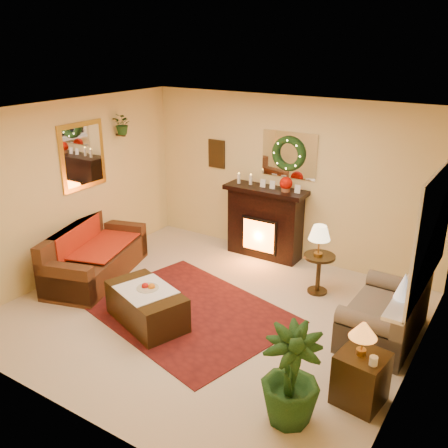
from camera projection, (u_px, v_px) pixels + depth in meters
The scene contains 31 objects.
floor at pixel (210, 313), 6.58m from camera, with size 5.00×5.00×0.00m, color beige.
ceiling at pixel (207, 114), 5.66m from camera, with size 5.00×5.00×0.00m, color white.
wall_back at pixel (289, 179), 7.89m from camera, with size 5.00×5.00×0.00m, color #EFD88C.
wall_front at pixel (64, 297), 4.35m from camera, with size 5.00×5.00×0.00m, color #EFD88C.
wall_left at pixel (69, 189), 7.38m from camera, with size 4.50×4.50×0.00m, color #EFD88C.
wall_right at pixel (420, 269), 4.86m from camera, with size 4.50×4.50×0.00m, color #EFD88C.
area_rug at pixel (188, 311), 6.61m from camera, with size 2.56×1.92×0.01m, color #491111.
sofa at pixel (96, 250), 7.44m from camera, with size 0.82×1.85×0.80m, color #452518.
red_throw at pixel (101, 245), 7.55m from camera, with size 0.73×1.19×0.02m, color #B2130C.
fireplace at pixel (265, 224), 8.14m from camera, with size 1.20×0.38×1.10m, color black.
poinsettia at pixel (286, 183), 7.68m from camera, with size 0.20×0.20×0.20m, color #AD0C00.
mantel_candle_a at pixel (239, 178), 8.09m from camera, with size 0.05×0.05×0.16m, color #F0E8C7.
mantel_candle_b at pixel (251, 180), 8.02m from camera, with size 0.05×0.05×0.16m, color beige.
mantel_mirror at pixel (289, 155), 7.74m from camera, with size 0.92×0.02×0.72m, color white.
wreath at pixel (288, 154), 7.70m from camera, with size 0.55×0.55×0.11m, color #194719.
wall_art at pixel (217, 154), 8.47m from camera, with size 0.32×0.03×0.48m, color #381E11.
gold_mirror at pixel (83, 156), 7.45m from camera, with size 0.03×0.84×1.00m, color gold.
hanging_plant at pixel (123, 134), 7.89m from camera, with size 0.33×0.28×0.36m, color #194719.
loveseat at pixel (385, 306), 5.94m from camera, with size 0.76×1.32×0.76m, color gray.
window_frame at pixel (434, 228), 5.21m from camera, with size 0.03×1.86×1.36m, color white.
window_glass at pixel (433, 228), 5.22m from camera, with size 0.02×1.70×1.22m, color black.
window_sill at pixel (415, 283), 5.51m from camera, with size 0.22×1.86×0.04m, color white.
mini_tree at pixel (404, 286), 5.09m from camera, with size 0.19×0.19×0.28m, color white.
sill_plant at pixel (431, 244), 6.01m from camera, with size 0.29×0.23×0.52m, color black.
side_table_round at pixel (318, 271), 7.01m from camera, with size 0.44×0.44×0.57m, color #482812.
lamp_cream at pixel (319, 236), 6.79m from camera, with size 0.30×0.30×0.46m, color #FFE29D.
end_table_square at pixel (361, 379), 4.91m from camera, with size 0.45×0.45×0.55m, color #311C0D.
lamp_tiffany at pixel (363, 337), 4.75m from camera, with size 0.27×0.27×0.40m, color #FFB23A.
coffee_table at pixel (147, 308), 6.31m from camera, with size 1.10×0.61×0.46m, color #543521.
fruit_bowl at pixel (148, 290), 6.25m from camera, with size 0.28×0.28×0.06m, color beige.
floor_palm at pixel (290, 380), 4.61m from camera, with size 1.67×1.67×2.99m, color black.
Camera 1 is at (3.25, -4.73, 3.44)m, focal length 40.00 mm.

